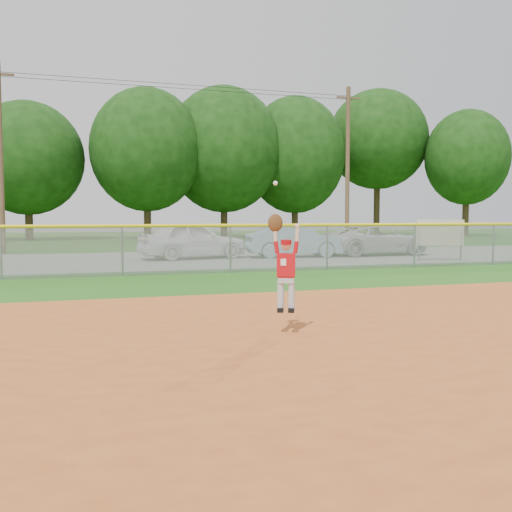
{
  "coord_description": "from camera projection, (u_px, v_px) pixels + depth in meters",
  "views": [
    {
      "loc": [
        -4.57,
        -7.37,
        1.79
      ],
      "look_at": [
        -1.64,
        2.02,
        1.1
      ],
      "focal_mm": 40.0,
      "sensor_mm": 36.0,
      "label": 1
    }
  ],
  "objects": [
    {
      "name": "outfield_fence",
      "position": [
        230.0,
        245.0,
        17.97
      ],
      "size": [
        40.06,
        0.1,
        1.55
      ],
      "color": "gray",
      "rests_on": "ground"
    },
    {
      "name": "tree_line",
      "position": [
        151.0,
        142.0,
        44.36
      ],
      "size": [
        62.37,
        13.0,
        14.43
      ],
      "color": "#422D1C",
      "rests_on": "ground"
    },
    {
      "name": "car_blue",
      "position": [
        295.0,
        241.0,
        24.58
      ],
      "size": [
        4.33,
        1.86,
        1.39
      ],
      "primitive_type": "imported",
      "rotation": [
        0.0,
        0.0,
        1.47
      ],
      "color": "#7CA3BA",
      "rests_on": "parking_strip"
    },
    {
      "name": "parking_strip",
      "position": [
        194.0,
        259.0,
        23.74
      ],
      "size": [
        44.0,
        10.0,
        0.03
      ],
      "primitive_type": "cube",
      "color": "slate",
      "rests_on": "ground"
    },
    {
      "name": "power_lines",
      "position": [
        190.0,
        160.0,
        29.43
      ],
      "size": [
        19.4,
        0.24,
        9.0
      ],
      "color": "#4C3823",
      "rests_on": "ground"
    },
    {
      "name": "car_white_b",
      "position": [
        377.0,
        240.0,
        25.85
      ],
      "size": [
        4.87,
        2.38,
        1.33
      ],
      "primitive_type": "imported",
      "rotation": [
        0.0,
        0.0,
        1.61
      ],
      "color": "silver",
      "rests_on": "parking_strip"
    },
    {
      "name": "ballplayer",
      "position": [
        284.0,
        263.0,
        8.44
      ],
      "size": [
        0.47,
        0.31,
        1.94
      ],
      "color": "silver",
      "rests_on": "ground"
    },
    {
      "name": "ground",
      "position": [
        401.0,
        336.0,
        8.5
      ],
      "size": [
        120.0,
        120.0,
        0.0
      ],
      "primitive_type": "plane",
      "color": "#215413",
      "rests_on": "ground"
    },
    {
      "name": "sponsor_sign",
      "position": [
        440.0,
        234.0,
        22.56
      ],
      "size": [
        1.76,
        0.71,
        1.65
      ],
      "color": "gray",
      "rests_on": "ground"
    },
    {
      "name": "car_white_a",
      "position": [
        192.0,
        240.0,
        23.64
      ],
      "size": [
        4.72,
        2.62,
        1.52
      ],
      "primitive_type": "imported",
      "rotation": [
        0.0,
        0.0,
        1.77
      ],
      "color": "white",
      "rests_on": "parking_strip"
    }
  ]
}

